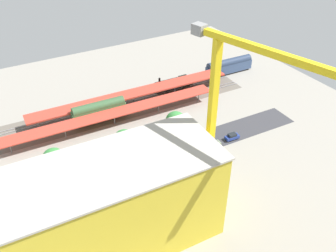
{
  "coord_description": "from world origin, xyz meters",
  "views": [
    {
      "loc": [
        32.9,
        70.04,
        60.96
      ],
      "look_at": [
        -7.14,
        -0.76,
        4.55
      ],
      "focal_mm": 38.36,
      "sensor_mm": 36.0,
      "label": 1
    }
  ],
  "objects": [
    {
      "name": "street_tree_3",
      "position": [
        6.11,
        -0.56,
        4.86
      ],
      "size": [
        5.52,
        5.52,
        7.63
      ],
      "color": "brown",
      "rests_on": "ground"
    },
    {
      "name": "construction_building",
      "position": [
        19.55,
        24.37,
        9.93
      ],
      "size": [
        42.42,
        17.56,
        19.85
      ],
      "primitive_type": "cube",
      "rotation": [
        0.0,
        0.0,
        -0.03
      ],
      "color": "yellow",
      "rests_on": "ground"
    },
    {
      "name": "parked_car_1",
      "position": [
        -16.34,
        8.14,
        0.71
      ],
      "size": [
        4.43,
        2.08,
        1.6
      ],
      "color": "black",
      "rests_on": "ground"
    },
    {
      "name": "locomotive",
      "position": [
        -23.69,
        -25.88,
        1.85
      ],
      "size": [
        14.37,
        3.31,
        5.22
      ],
      "color": "black",
      "rests_on": "ground"
    },
    {
      "name": "parked_car_6",
      "position": [
        22.09,
        8.14,
        0.8
      ],
      "size": [
        4.17,
        2.03,
        1.81
      ],
      "color": "black",
      "rests_on": "ground"
    },
    {
      "name": "rail_bed",
      "position": [
        0.0,
        -22.79,
        0.0
      ],
      "size": [
        90.62,
        16.94,
        0.01
      ],
      "primitive_type": "cube",
      "rotation": [
        0.0,
        0.0,
        -0.03
      ],
      "color": "#665E54",
      "rests_on": "ground"
    },
    {
      "name": "traffic_light",
      "position": [
        -4.7,
        9.45,
        4.31
      ],
      "size": [
        0.5,
        0.36,
        6.48
      ],
      "color": "#333333",
      "rests_on": "ground"
    },
    {
      "name": "ground_plane",
      "position": [
        0.0,
        0.0,
        0.0
      ],
      "size": [
        144.36,
        144.36,
        0.0
      ],
      "primitive_type": "plane",
      "color": "gray",
      "rests_on": "ground"
    },
    {
      "name": "passenger_coach",
      "position": [
        -47.58,
        -25.88,
        3.05
      ],
      "size": [
        19.17,
        3.71,
        5.84
      ],
      "color": "black",
      "rests_on": "ground"
    },
    {
      "name": "parked_car_5",
      "position": [
        14.64,
        8.19,
        0.72
      ],
      "size": [
        4.69,
        1.9,
        1.61
      ],
      "color": "black",
      "rests_on": "ground"
    },
    {
      "name": "parked_car_2",
      "position": [
        -8.93,
        7.9,
        0.75
      ],
      "size": [
        4.79,
        1.9,
        1.72
      ],
      "color": "black",
      "rests_on": "ground"
    },
    {
      "name": "construction_roof_slab",
      "position": [
        19.55,
        24.37,
        20.05
      ],
      "size": [
        43.03,
        18.18,
        0.4
      ],
      "primitive_type": "cube",
      "rotation": [
        0.0,
        0.0,
        -0.03
      ],
      "color": "#B7B2A8",
      "rests_on": "construction_building"
    },
    {
      "name": "platform_canopy_far",
      "position": [
        -6.86,
        -22.87,
        4.05
      ],
      "size": [
        67.5,
        7.56,
        4.32
      ],
      "color": "#C63D2D",
      "rests_on": "ground"
    },
    {
      "name": "box_truck_1",
      "position": [
        32.81,
        11.95,
        1.58
      ],
      "size": [
        9.51,
        3.2,
        3.2
      ],
      "color": "black",
      "rests_on": "ground"
    },
    {
      "name": "freight_coach_far",
      "position": [
        6.04,
        -19.7,
        3.27
      ],
      "size": [
        16.61,
        3.68,
        6.24
      ],
      "color": "black",
      "rests_on": "ground"
    },
    {
      "name": "box_truck_0",
      "position": [
        1.85,
        10.69,
        1.76
      ],
      "size": [
        9.72,
        2.73,
        3.63
      ],
      "color": "black",
      "rests_on": "ground"
    },
    {
      "name": "track_rails",
      "position": [
        0.0,
        -22.79,
        0.18
      ],
      "size": [
        90.19,
        10.5,
        0.12
      ],
      "color": "#9E9EA8",
      "rests_on": "ground"
    },
    {
      "name": "street_asphalt",
      "position": [
        0.0,
        4.59,
        0.0
      ],
      "size": [
        90.46,
        11.77,
        0.01
      ],
      "primitive_type": "cube",
      "rotation": [
        0.0,
        0.0,
        -0.03
      ],
      "color": "#38383D",
      "rests_on": "ground"
    },
    {
      "name": "parked_car_0",
      "position": [
        -22.88,
        8.16,
        0.82
      ],
      "size": [
        4.21,
        2.02,
        1.85
      ],
      "color": "black",
      "rests_on": "ground"
    },
    {
      "name": "street_tree_2",
      "position": [
        24.22,
        -0.95,
        5.4
      ],
      "size": [
        5.69,
        5.69,
        8.26
      ],
      "color": "brown",
      "rests_on": "ground"
    },
    {
      "name": "platform_canopy_near",
      "position": [
        3.03,
        -15.27,
        3.89
      ],
      "size": [
        65.67,
        7.14,
        4.07
      ],
      "color": "#C63D2D",
      "rests_on": "ground"
    },
    {
      "name": "tower_crane",
      "position": [
        -5.44,
        24.16,
        23.59
      ],
      "size": [
        9.39,
        29.26,
        39.18
      ],
      "color": "gray",
      "rests_on": "ground"
    },
    {
      "name": "parked_car_7",
      "position": [
        29.15,
        8.29,
        0.73
      ],
      "size": [
        4.42,
        1.75,
        1.63
      ],
      "color": "black",
      "rests_on": "ground"
    },
    {
      "name": "parked_car_3",
      "position": [
        -0.77,
        8.19,
        0.8
      ],
      "size": [
        4.79,
        1.82,
        1.81
      ],
      "color": "black",
      "rests_on": "ground"
    },
    {
      "name": "street_tree_4",
      "position": [
        6.22,
        -0.21,
        4.74
      ],
      "size": [
        5.8,
        5.8,
        7.65
      ],
      "color": "brown",
      "rests_on": "ground"
    },
    {
      "name": "street_tree_1",
      "position": [
        -9.58,
        -0.85,
        5.26
      ],
      "size": [
        5.72,
        5.72,
        8.14
      ],
      "color": "brown",
      "rests_on": "ground"
    },
    {
      "name": "parked_car_4",
      "position": [
        7.02,
        7.73,
        0.75
      ],
      "size": [
        4.8,
        1.91,
        1.7
      ],
      "color": "black",
      "rests_on": "ground"
    },
    {
      "name": "street_tree_0",
      "position": [
        -10.37,
        -0.62,
        4.59
      ],
      "size": [
        4.82,
        4.82,
        7.01
      ],
      "color": "brown",
      "rests_on": "ground"
    }
  ]
}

